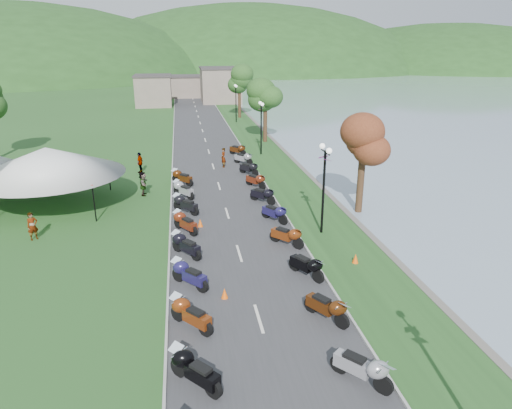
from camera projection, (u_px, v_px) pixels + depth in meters
name	position (u px, v px, depth m)	size (l,w,h in m)	color
road	(209.00, 152.00, 45.81)	(7.00, 120.00, 0.02)	#3A3A3D
hills_backdrop	(184.00, 70.00, 194.78)	(360.00, 120.00, 76.00)	#285621
far_building	(182.00, 87.00, 86.58)	(18.00, 16.00, 5.00)	gray
moto_row_left	(190.00, 294.00, 18.58)	(2.60, 37.30, 1.10)	#331411
moto_row_right	(280.00, 224.00, 25.93)	(2.60, 41.49, 1.10)	#331411
vendor_tent_main	(50.00, 178.00, 29.60)	(6.42, 6.42, 4.00)	white
tree_lakeside	(363.00, 155.00, 28.17)	(2.67, 2.67, 7.43)	#316124
pedestrian_a	(35.00, 239.00, 25.18)	(0.58, 0.42, 1.58)	slate
pedestrian_b	(99.00, 184.00, 35.10)	(0.88, 0.48, 1.81)	slate
pedestrian_c	(34.00, 192.00, 33.29)	(1.23, 0.51, 1.91)	slate
traffic_cone_near	(225.00, 293.00, 19.25)	(0.30, 0.30, 0.47)	#F2590C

